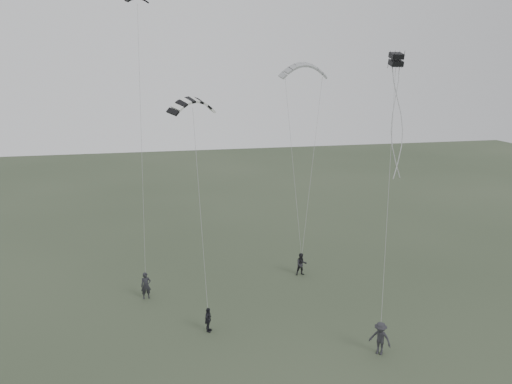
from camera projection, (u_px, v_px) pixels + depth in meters
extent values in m
plane|color=#34402C|center=(262.00, 329.00, 31.00)|extent=(140.00, 140.00, 0.00)
imported|color=black|center=(146.00, 286.00, 34.92)|extent=(0.75, 0.54, 1.92)
imported|color=black|center=(301.00, 264.00, 38.88)|extent=(0.89, 0.70, 1.79)
imported|color=black|center=(208.00, 320.00, 30.56)|extent=(0.74, 0.99, 1.56)
imported|color=#28272C|center=(380.00, 338.00, 28.11)|extent=(1.40, 1.40, 1.95)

